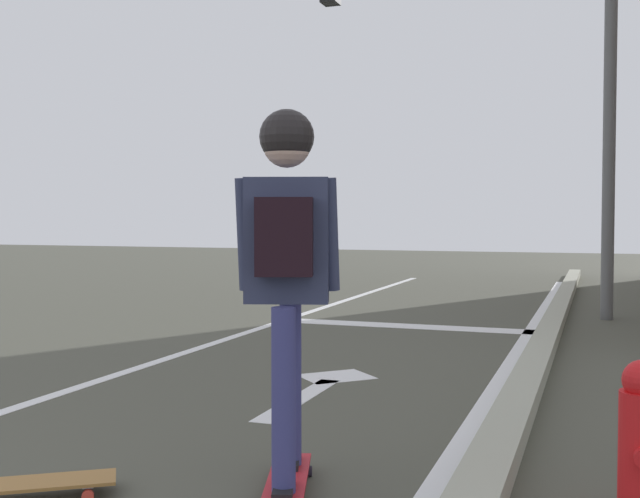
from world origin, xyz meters
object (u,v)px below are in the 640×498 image
Objects in this scene: skater at (287,243)px; spare_skateboard at (29,485)px; skateboard at (287,480)px; traffic_signal_mast at (493,19)px.

spare_skateboard is (-1.12, -0.47, -1.14)m from skater.
skateboard is 1.14m from skater.
spare_skateboard is at bearing -157.43° from skater.
traffic_signal_mast is (1.12, 7.79, 3.95)m from spare_skateboard.
spare_skateboard reaches higher than skateboard.
skater is 1.67m from spare_skateboard.
skater is at bearing -72.48° from skateboard.
skateboard is 8.31m from traffic_signal_mast.
skater is (0.00, -0.01, 1.14)m from skateboard.
traffic_signal_mast reaches higher than skateboard.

